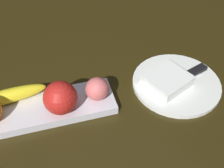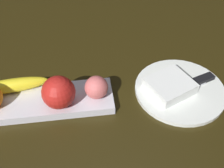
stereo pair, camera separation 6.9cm
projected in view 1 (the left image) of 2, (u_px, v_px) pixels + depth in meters
The scene contains 8 objects.
ground_plane at pixel (35, 109), 0.70m from camera, with size 2.40×2.40×0.00m, color black.
fruit_tray at pixel (41, 110), 0.68m from camera, with size 0.38×0.11×0.02m, color silver.
apple at pixel (60, 98), 0.64m from camera, with size 0.08×0.08×0.08m, color red.
banana at pixel (7, 97), 0.67m from camera, with size 0.20×0.04×0.04m, color yellow.
peach at pixel (97, 89), 0.67m from camera, with size 0.06×0.06×0.06m, color #D86664.
dinner_plate at pixel (176, 83), 0.76m from camera, with size 0.25×0.25×0.01m, color white.
folded_napkin at pixel (167, 80), 0.74m from camera, with size 0.11×0.10×0.03m, color white.
knife at pixel (190, 76), 0.76m from camera, with size 0.18×0.08×0.01m.
Camera 1 is at (-0.07, 0.49, 0.54)m, focal length 43.10 mm.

